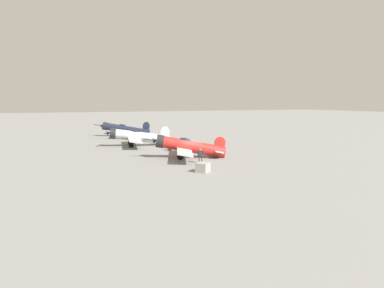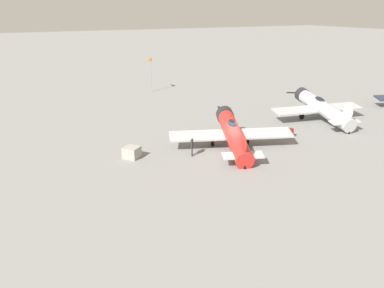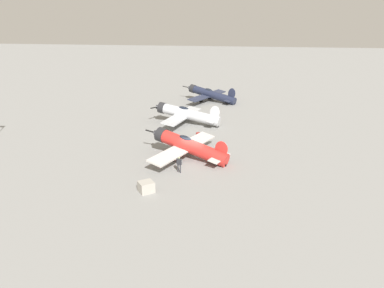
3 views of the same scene
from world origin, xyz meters
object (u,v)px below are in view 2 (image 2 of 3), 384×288
object	(u,v)px
windsock_mast	(149,60)
airplane_mid_apron	(321,107)
equipment_crate	(132,152)
fuel_drum	(291,133)
airplane_foreground	(233,133)
ground_crew_mechanic	(192,145)

from	to	relation	value
windsock_mast	airplane_mid_apron	bearing A→B (deg)	24.84
airplane_mid_apron	equipment_crate	xyz separation A→B (m)	(1.01, -22.95, -1.07)
airplane_mid_apron	fuel_drum	distance (m)	7.70
equipment_crate	windsock_mast	size ratio (longest dim) A/B	0.34
windsock_mast	airplane_foreground	bearing A→B (deg)	-5.29
ground_crew_mechanic	fuel_drum	distance (m)	11.12
equipment_crate	fuel_drum	size ratio (longest dim) A/B	1.95
airplane_mid_apron	windsock_mast	distance (m)	27.38
equipment_crate	fuel_drum	distance (m)	16.08
airplane_mid_apron	windsock_mast	world-z (taller)	windsock_mast
airplane_mid_apron	ground_crew_mechanic	xyz separation A→B (m)	(2.97, -18.10, -0.52)
airplane_foreground	fuel_drum	world-z (taller)	airplane_foreground
fuel_drum	windsock_mast	bearing A→B (deg)	-170.92
airplane_foreground	fuel_drum	distance (m)	7.08
airplane_foreground	equipment_crate	bearing A→B (deg)	97.30
fuel_drum	equipment_crate	bearing A→B (deg)	-97.16
airplane_mid_apron	equipment_crate	bearing A→B (deg)	103.15
airplane_mid_apron	fuel_drum	size ratio (longest dim) A/B	12.30
airplane_mid_apron	windsock_mast	xyz separation A→B (m)	(-24.69, -11.43, 3.12)
ground_crew_mechanic	windsock_mast	xyz separation A→B (m)	(-27.66, 6.67, 3.65)
ground_crew_mechanic	airplane_mid_apron	bearing A→B (deg)	-142.87
ground_crew_mechanic	fuel_drum	bearing A→B (deg)	-152.39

